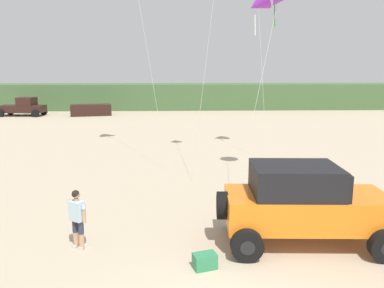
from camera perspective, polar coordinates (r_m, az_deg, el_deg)
dune_ridge at (r=49.07m, az=0.43°, el=7.19°), size 90.00×6.53×3.10m
jeep at (r=11.06m, az=16.39°, el=-8.42°), size 4.91×2.58×2.26m
person_watching at (r=10.86m, az=-16.77°, el=-10.29°), size 0.54×0.45×1.67m
cooler_box at (r=9.78m, az=1.93°, el=-17.10°), size 0.64×0.51×0.38m
distant_pickup at (r=44.52m, az=-23.91°, el=5.07°), size 4.73×2.68×1.98m
distant_sedan at (r=42.44m, az=-14.85°, el=4.94°), size 4.47×2.56×1.20m
kite_orange_streamer at (r=22.88m, az=9.88°, el=19.95°), size 1.55×3.66×9.25m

